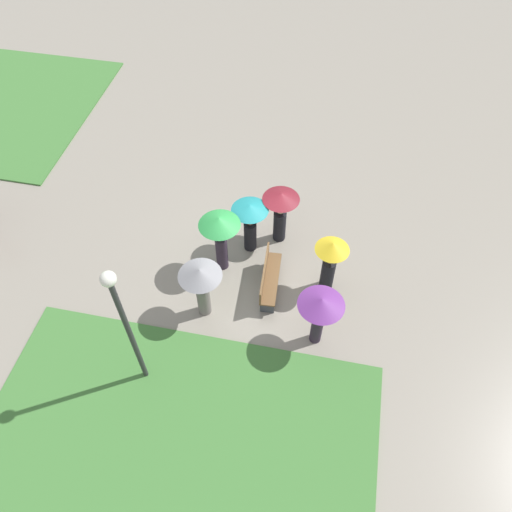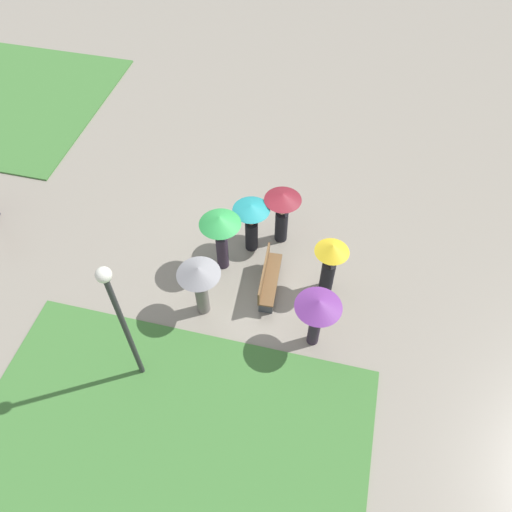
% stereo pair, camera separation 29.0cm
% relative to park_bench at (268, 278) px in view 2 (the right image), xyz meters
% --- Properties ---
extents(ground_plane, '(90.00, 90.00, 0.00)m').
position_rel_park_bench_xyz_m(ground_plane, '(0.89, 0.82, -0.47)').
color(ground_plane, gray).
extents(lawn_patch_near, '(6.77, 9.02, 0.06)m').
position_rel_park_bench_xyz_m(lawn_patch_near, '(-5.26, 1.25, -0.44)').
color(lawn_patch_near, '#427A38').
rests_on(lawn_patch_near, ground_plane).
extents(park_bench, '(1.81, 0.54, 0.90)m').
position_rel_park_bench_xyz_m(park_bench, '(0.00, 0.00, 0.00)').
color(park_bench, brown).
rests_on(park_bench, ground_plane).
extents(lamp_post, '(0.32, 0.32, 4.24)m').
position_rel_park_bench_xyz_m(lamp_post, '(-3.21, 2.46, 2.27)').
color(lamp_post, '#2D2D30').
rests_on(lamp_post, ground_plane).
extents(crowd_person_yellow, '(0.90, 0.90, 1.86)m').
position_rel_park_bench_xyz_m(crowd_person_yellow, '(0.37, -1.57, 0.75)').
color(crowd_person_yellow, black).
rests_on(crowd_person_yellow, ground_plane).
extents(crowd_person_grey, '(1.11, 1.11, 1.84)m').
position_rel_park_bench_xyz_m(crowd_person_grey, '(-1.10, 1.52, 0.89)').
color(crowd_person_grey, slate).
rests_on(crowd_person_grey, ground_plane).
extents(crowd_person_teal, '(1.04, 1.04, 1.78)m').
position_rel_park_bench_xyz_m(crowd_person_teal, '(1.33, 0.79, 0.73)').
color(crowd_person_teal, black).
rests_on(crowd_person_teal, ground_plane).
extents(crowd_person_purple, '(1.14, 1.14, 1.86)m').
position_rel_park_bench_xyz_m(crowd_person_purple, '(-1.36, -1.50, 0.98)').
color(crowd_person_purple, '#2D2333').
rests_on(crowd_person_purple, ground_plane).
extents(crowd_person_green, '(1.13, 1.13, 2.02)m').
position_rel_park_bench_xyz_m(crowd_person_green, '(0.49, 1.42, 1.04)').
color(crowd_person_green, '#2D2333').
rests_on(crowd_person_green, ground_plane).
extents(crowd_person_maroon, '(1.05, 1.05, 1.86)m').
position_rel_park_bench_xyz_m(crowd_person_maroon, '(1.87, 0.01, 0.81)').
color(crowd_person_maroon, black).
rests_on(crowd_person_maroon, ground_plane).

